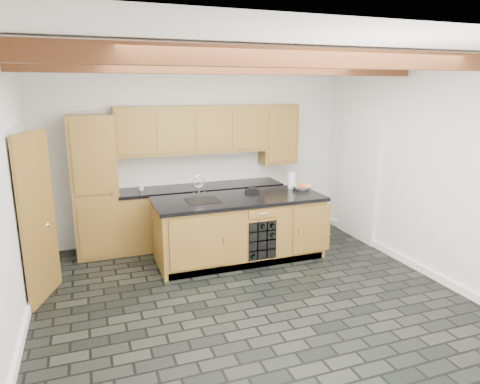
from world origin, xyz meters
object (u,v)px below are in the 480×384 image
Objects in this scene: fruit_bowl at (302,188)px; paper_towel at (292,180)px; island at (240,228)px; kitchen_scale at (252,190)px.

fruit_bowl is 0.20m from paper_towel.
island is at bearing -172.87° from fruit_bowl.
fruit_bowl is at bearing 1.77° from kitchen_scale.
paper_towel is (0.69, 0.04, 0.09)m from kitchen_scale.
kitchen_scale is at bearing 172.13° from fruit_bowl.
fruit_bowl is at bearing 7.13° from island.
kitchen_scale reaches higher than island.
kitchen_scale is 0.70m from paper_towel.
kitchen_scale is (0.28, 0.24, 0.50)m from island.
island is 1.19m from fruit_bowl.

